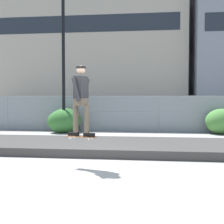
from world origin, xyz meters
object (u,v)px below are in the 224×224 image
at_px(shrub_left, 63,121).
at_px(shrub_center, 66,120).
at_px(skateboard, 81,137).
at_px(street_lamp, 63,38).
at_px(shrub_right, 222,121).
at_px(skater, 81,96).
at_px(parked_car_near, 54,112).

distance_m(shrub_left, shrub_center, 0.36).
bearing_deg(shrub_center, skateboard, -71.64).
height_order(street_lamp, shrub_center, street_lamp).
bearing_deg(shrub_right, skater, -123.32).
bearing_deg(shrub_left, street_lamp, 1.11).
bearing_deg(skateboard, shrub_center, 108.36).
height_order(skater, street_lamp, street_lamp).
bearing_deg(skateboard, skater, 99.46).
bearing_deg(shrub_left, skater, -70.38).
height_order(skateboard, skater, skater).
bearing_deg(street_lamp, shrub_left, -178.89).
relative_size(shrub_left, shrub_center, 0.95).
bearing_deg(shrub_left, shrub_right, 3.08).
xyz_separation_m(shrub_left, shrub_right, (7.73, 0.42, 0.04)).
distance_m(skateboard, parked_car_near, 11.62).
xyz_separation_m(skateboard, skater, (-0.00, 0.00, 1.00)).
height_order(skater, shrub_right, skater).
xyz_separation_m(skateboard, shrub_left, (-2.62, 7.36, -0.20)).
height_order(street_lamp, shrub_right, street_lamp).
bearing_deg(skateboard, shrub_right, 56.68).
xyz_separation_m(skater, shrub_right, (5.11, 7.78, -1.16)).
xyz_separation_m(skateboard, street_lamp, (-2.55, 7.36, 3.87)).
distance_m(skateboard, street_lamp, 8.70).
bearing_deg(shrub_right, shrub_left, -176.92).
relative_size(shrub_left, shrub_right, 0.94).
height_order(skater, shrub_left, skater).
distance_m(parked_car_near, shrub_center, 3.53).
relative_size(skateboard, parked_car_near, 0.19).
bearing_deg(street_lamp, skater, -70.86).
height_order(skater, shrub_center, skater).
relative_size(skater, street_lamp, 0.23).
relative_size(parked_car_near, shrub_right, 2.79).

